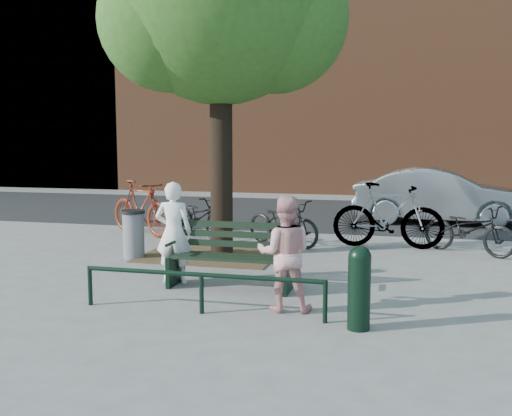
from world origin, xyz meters
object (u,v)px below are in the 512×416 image
(bicycle_c, at_px, (283,222))
(bollard, at_px, (359,285))
(person_left, at_px, (174,232))
(parked_car, at_px, (440,196))
(litter_bin, at_px, (133,234))
(person_right, at_px, (285,253))
(park_bench, at_px, (231,254))

(bicycle_c, bearing_deg, bollard, -131.20)
(person_left, distance_m, bollard, 3.16)
(bollard, relative_size, parked_car, 0.23)
(bicycle_c, bearing_deg, litter_bin, 155.35)
(bicycle_c, bearing_deg, person_left, -168.73)
(person_left, xyz_separation_m, bicycle_c, (0.99, 3.28, -0.29))
(person_left, relative_size, person_right, 1.05)
(person_left, xyz_separation_m, litter_bin, (-1.37, 1.48, -0.31))
(person_left, distance_m, litter_bin, 2.04)
(bicycle_c, distance_m, parked_car, 4.96)
(park_bench, xyz_separation_m, bollard, (1.89, -1.41, 0.03))
(person_right, relative_size, parked_car, 0.34)
(bollard, distance_m, bicycle_c, 5.08)
(park_bench, relative_size, parked_car, 0.42)
(bicycle_c, bearing_deg, person_right, -140.47)
(person_right, distance_m, bollard, 1.09)
(bollard, xyz_separation_m, parked_car, (1.43, 8.51, 0.18))
(bollard, height_order, bicycle_c, bollard)
(person_right, height_order, bollard, person_right)
(litter_bin, xyz_separation_m, parked_car, (5.59, 5.55, 0.26))
(park_bench, xyz_separation_m, bicycle_c, (0.09, 3.35, -0.02))
(litter_bin, bearing_deg, bollard, -35.39)
(bollard, bearing_deg, bicycle_c, 110.75)
(park_bench, bearing_deg, person_right, -43.35)
(bicycle_c, height_order, parked_car, parked_car)
(person_right, bearing_deg, litter_bin, -45.09)
(litter_bin, bearing_deg, person_left, -47.15)
(bollard, relative_size, bicycle_c, 0.54)
(person_right, distance_m, parked_car, 8.34)
(bicycle_c, relative_size, parked_car, 0.42)
(person_left, relative_size, parked_car, 0.36)
(person_left, bearing_deg, parked_car, -127.37)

